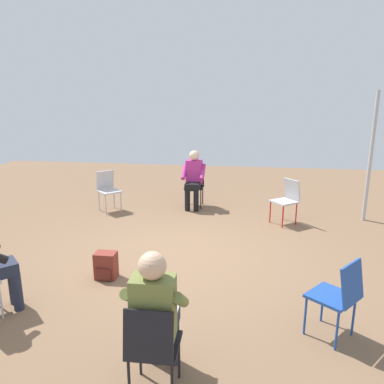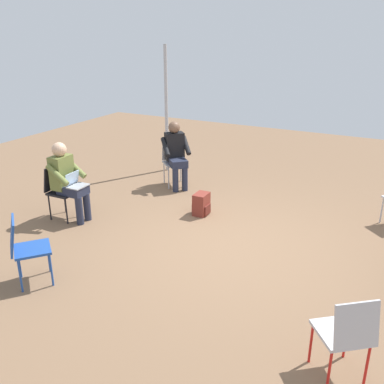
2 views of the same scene
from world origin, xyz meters
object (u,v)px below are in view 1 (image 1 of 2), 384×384
Objects in this scene: chair_east at (195,184)px; person_with_laptop at (156,310)px; chair_southwest at (339,294)px; chair_west at (152,345)px; backpack_near_laptop_user at (106,267)px; person_in_magenta at (194,176)px; chair_northeast at (108,188)px; chair_southeast at (287,198)px.

person_with_laptop reaches higher than chair_east.
chair_southwest is 1.91m from chair_west.
chair_southwest is 2.92m from backpack_near_laptop_user.
person_with_laptop is at bearing 95.09° from person_in_magenta.
person_in_magenta is (0.48, -1.75, 0.20)m from chair_northeast.
chair_northeast is 3.12m from backpack_near_laptop_user.
chair_southeast reaches higher than backpack_near_laptop_user.
chair_northeast and chair_east have the same top height.
chair_east is at bearing -90.00° from person_in_magenta.
chair_east is at bearing 25.44° from chair_southeast.
person_with_laptop is 1.00× the size of person_in_magenta.
person_with_laptop is at bearing 123.04° from chair_southeast.
person_in_magenta is (5.32, 0.42, 0.20)m from chair_west.
person_in_magenta is at bearing 90.00° from chair_east.
chair_northeast is 1.00× the size of chair_east.
person_in_magenta reaches higher than backpack_near_laptop_user.
person_in_magenta reaches higher than chair_east.
chair_west is 2.25m from backpack_near_laptop_user.
backpack_near_laptop_user is at bearing 65.12° from chair_northeast.
chair_southwest is at bearing 115.00° from chair_east.
chair_east is 0.69× the size of person_with_laptop.
chair_southwest is 4.77m from person_in_magenta.
chair_southeast is 4.79m from chair_west.
person_with_laptop reaches higher than chair_southwest.
person_with_laptop is at bearing 94.93° from chair_east.
chair_southeast is 4.63m from person_with_laptop.
person_in_magenta is at bearing 29.65° from chair_southeast.
backpack_near_laptop_user is (1.75, 1.12, -0.53)m from person_with_laptop.
person_with_laptop is at bearing 90.00° from chair_west.
chair_southwest is 5.39m from chair_northeast.
chair_southeast is 0.69× the size of person_with_laptop.
chair_southwest is 1.00× the size of chair_east.
backpack_near_laptop_user is at bearing 78.72° from person_in_magenta.
person_in_magenta reaches higher than chair_northeast.
chair_southeast and chair_west have the same top height.
chair_east is 0.26m from person_in_magenta.
chair_southeast is at bearing 70.83° from chair_west.
chair_northeast is at bearing 19.74° from backpack_near_laptop_user.
person_in_magenta is at bearing 65.02° from chair_southwest.
chair_west is 1.00× the size of chair_northeast.
chair_east is 0.69× the size of person_in_magenta.
chair_east is 5.33m from person_with_laptop.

